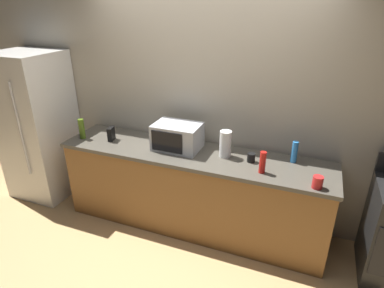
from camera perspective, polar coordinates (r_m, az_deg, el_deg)
name	(u,v)px	position (r m, az deg, el deg)	size (l,w,h in m)	color
ground_plane	(178,247)	(3.50, -2.52, -17.70)	(8.00, 8.00, 0.00)	tan
back_wall	(206,100)	(3.50, 2.48, 7.83)	(6.40, 0.10, 2.70)	#B2A893
counter_run	(192,190)	(3.52, 0.00, -8.15)	(2.84, 0.64, 0.90)	brown
refrigerator	(38,126)	(4.42, -25.59, 2.85)	(0.72, 0.73, 1.80)	white
microwave	(177,136)	(3.35, -2.62, 1.33)	(0.48, 0.35, 0.27)	#B7BABF
paper_towel_roll	(225,144)	(3.19, 5.92, 0.01)	(0.12, 0.12, 0.27)	white
cordless_phone	(111,134)	(3.68, -14.10, 1.74)	(0.05, 0.11, 0.15)	black
bottle_hot_sauce	(263,162)	(2.96, 12.37, -3.19)	(0.06, 0.06, 0.21)	red
bottle_spray_cleaner	(294,152)	(3.23, 17.67, -1.35)	(0.06, 0.06, 0.21)	#338CE5
bottle_olive_oil	(82,129)	(3.81, -18.92, 2.56)	(0.06, 0.06, 0.23)	#4C6B19
mug_red	(318,182)	(2.89, 21.34, -6.32)	(0.09, 0.09, 0.11)	red
mug_black	(251,158)	(3.16, 10.42, -2.38)	(0.08, 0.08, 0.09)	black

